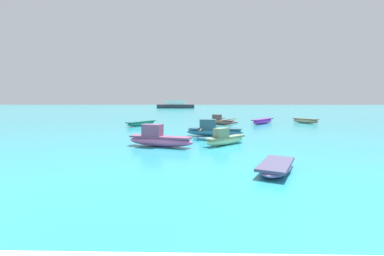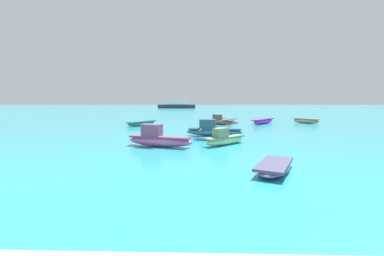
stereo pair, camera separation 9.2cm
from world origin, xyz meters
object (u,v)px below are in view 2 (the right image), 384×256
(moored_boat_0, at_px, (213,131))
(moored_boat_3, at_px, (224,139))
(moored_boat_1, at_px, (158,139))
(moored_boat_4, at_px, (306,121))
(distant_ferry, at_px, (177,105))
(moored_boat_6, at_px, (274,167))
(moored_boat_5, at_px, (263,121))
(moored_boat_2, at_px, (142,123))
(moored_boat_7, at_px, (220,121))

(moored_boat_0, distance_m, moored_boat_3, 3.04)
(moored_boat_1, height_order, moored_boat_3, moored_boat_1)
(moored_boat_4, bearing_deg, distant_ferry, 160.20)
(moored_boat_3, relative_size, moored_boat_6, 0.94)
(moored_boat_0, xyz_separation_m, moored_boat_1, (-2.75, -3.53, 0.03))
(moored_boat_5, bearing_deg, moored_boat_6, -154.65)
(moored_boat_4, bearing_deg, moored_boat_2, -119.62)
(moored_boat_5, bearing_deg, moored_boat_3, -164.29)
(moored_boat_7, bearing_deg, moored_boat_5, 47.55)
(moored_boat_1, xyz_separation_m, moored_boat_3, (3.10, 0.51, -0.07))
(moored_boat_5, relative_size, moored_boat_7, 0.78)
(moored_boat_0, distance_m, moored_boat_7, 7.30)
(moored_boat_6, relative_size, moored_boat_7, 0.54)
(moored_boat_6, xyz_separation_m, moored_boat_7, (-0.42, 14.92, 0.12))
(moored_boat_2, xyz_separation_m, distant_ferry, (-1.17, 47.36, 0.68))
(moored_boat_2, relative_size, moored_boat_4, 1.38)
(moored_boat_0, relative_size, moored_boat_6, 1.71)
(moored_boat_1, relative_size, moored_boat_4, 1.43)
(moored_boat_3, bearing_deg, moored_boat_5, 25.44)
(moored_boat_5, height_order, distant_ferry, distant_ferry)
(moored_boat_0, bearing_deg, moored_boat_1, -122.47)
(moored_boat_2, bearing_deg, moored_boat_7, -49.88)
(moored_boat_4, bearing_deg, moored_boat_1, -83.27)
(moored_boat_5, bearing_deg, moored_boat_7, 142.08)
(moored_boat_5, bearing_deg, moored_boat_2, 138.99)
(moored_boat_7, xyz_separation_m, distant_ferry, (-7.86, 46.29, 0.60))
(moored_boat_0, height_order, moored_boat_5, moored_boat_0)
(moored_boat_3, bearing_deg, moored_boat_7, 44.29)
(moored_boat_4, height_order, moored_boat_7, moored_boat_7)
(moored_boat_0, bearing_deg, distant_ferry, 102.75)
(moored_boat_0, distance_m, moored_boat_4, 12.54)
(distant_ferry, bearing_deg, moored_boat_6, -82.30)
(moored_boat_5, bearing_deg, moored_boat_4, -45.50)
(moored_boat_2, bearing_deg, moored_boat_6, -121.80)
(moored_boat_3, height_order, moored_boat_6, moored_boat_3)
(moored_boat_3, distance_m, distant_ferry, 57.02)
(moored_boat_7, bearing_deg, moored_boat_4, 43.78)
(moored_boat_0, distance_m, moored_boat_2, 8.41)
(moored_boat_2, bearing_deg, moored_boat_3, -115.54)
(moored_boat_2, relative_size, moored_boat_6, 1.31)
(distant_ferry, bearing_deg, moored_boat_7, -80.37)
(moored_boat_2, relative_size, moored_boat_3, 1.40)
(moored_boat_0, relative_size, moored_boat_3, 1.82)
(moored_boat_3, height_order, moored_boat_5, moored_boat_3)
(moored_boat_3, height_order, moored_boat_4, moored_boat_3)
(moored_boat_4, xyz_separation_m, moored_boat_7, (-8.06, -1.46, 0.04))
(moored_boat_3, relative_size, moored_boat_7, 0.51)
(moored_boat_5, distance_m, moored_boat_6, 16.32)
(moored_boat_2, xyz_separation_m, moored_boat_7, (6.69, 1.07, 0.08))
(moored_boat_6, bearing_deg, moored_boat_3, 39.00)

